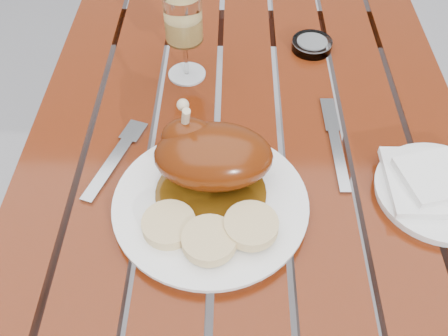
{
  "coord_description": "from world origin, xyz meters",
  "views": [
    {
      "loc": [
        -0.03,
        -0.56,
        1.39
      ],
      "look_at": [
        -0.04,
        -0.02,
        0.78
      ],
      "focal_mm": 40.0,
      "sensor_mm": 36.0,
      "label": 1
    }
  ],
  "objects_px": {
    "side_plate": "(439,192)",
    "wine_glass": "(185,38)",
    "table": "(243,279)",
    "dinner_plate": "(211,205)",
    "ashtray": "(312,45)"
  },
  "relations": [
    {
      "from": "wine_glass",
      "to": "table",
      "type": "bearing_deg",
      "value": -64.37
    },
    {
      "from": "table",
      "to": "wine_glass",
      "type": "relative_size",
      "value": 6.74
    },
    {
      "from": "dinner_plate",
      "to": "wine_glass",
      "type": "xyz_separation_m",
      "value": [
        -0.06,
        0.34,
        0.08
      ]
    },
    {
      "from": "wine_glass",
      "to": "ashtray",
      "type": "bearing_deg",
      "value": 19.71
    },
    {
      "from": "wine_glass",
      "to": "dinner_plate",
      "type": "bearing_deg",
      "value": -79.76
    },
    {
      "from": "side_plate",
      "to": "ashtray",
      "type": "xyz_separation_m",
      "value": [
        -0.17,
        0.4,
        0.0
      ]
    },
    {
      "from": "dinner_plate",
      "to": "wine_glass",
      "type": "height_order",
      "value": "wine_glass"
    },
    {
      "from": "dinner_plate",
      "to": "wine_glass",
      "type": "distance_m",
      "value": 0.35
    },
    {
      "from": "side_plate",
      "to": "wine_glass",
      "type": "bearing_deg",
      "value": 144.72
    },
    {
      "from": "dinner_plate",
      "to": "side_plate",
      "type": "relative_size",
      "value": 1.49
    },
    {
      "from": "ashtray",
      "to": "side_plate",
      "type": "bearing_deg",
      "value": -67.19
    },
    {
      "from": "side_plate",
      "to": "ashtray",
      "type": "relative_size",
      "value": 2.41
    },
    {
      "from": "table",
      "to": "side_plate",
      "type": "relative_size",
      "value": 5.78
    },
    {
      "from": "table",
      "to": "ashtray",
      "type": "relative_size",
      "value": 13.95
    },
    {
      "from": "table",
      "to": "side_plate",
      "type": "bearing_deg",
      "value": -8.68
    }
  ]
}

